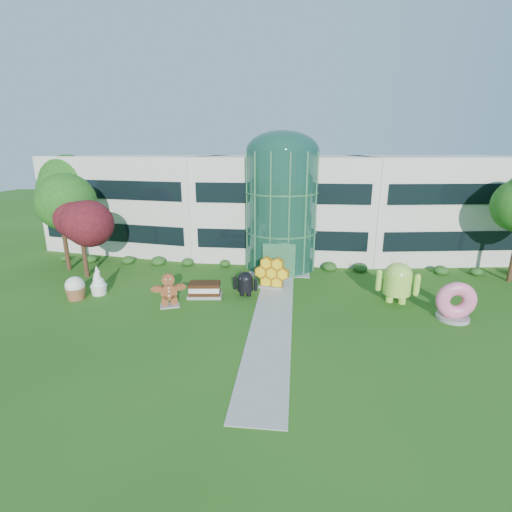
# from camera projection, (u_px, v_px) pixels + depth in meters

# --- Properties ---
(ground) EXTENTS (140.00, 140.00, 0.00)m
(ground) POSITION_uv_depth(u_px,v_px,m) (271.00, 329.00, 21.36)
(ground) COLOR #215114
(ground) RESTS_ON ground
(building) EXTENTS (46.00, 15.00, 9.30)m
(building) POSITION_uv_depth(u_px,v_px,m) (284.00, 204.00, 37.25)
(building) COLOR beige
(building) RESTS_ON ground
(atrium) EXTENTS (6.00, 6.00, 9.80)m
(atrium) POSITION_uv_depth(u_px,v_px,m) (281.00, 211.00, 31.45)
(atrium) COLOR #194738
(atrium) RESTS_ON ground
(walkway) EXTENTS (2.40, 20.00, 0.04)m
(walkway) POSITION_uv_depth(u_px,v_px,m) (273.00, 314.00, 23.26)
(walkway) COLOR #9E9E93
(walkway) RESTS_ON ground
(tree_red) EXTENTS (4.00, 4.00, 6.00)m
(tree_red) POSITION_uv_depth(u_px,v_px,m) (83.00, 241.00, 29.30)
(tree_red) COLOR #3F0C14
(tree_red) RESTS_ON ground
(trees_backdrop) EXTENTS (52.00, 8.00, 8.40)m
(trees_backdrop) POSITION_uv_depth(u_px,v_px,m) (282.00, 217.00, 32.60)
(trees_backdrop) COLOR #214F13
(trees_backdrop) RESTS_ON ground
(android_green) EXTENTS (3.31, 2.67, 3.27)m
(android_green) POSITION_uv_depth(u_px,v_px,m) (398.00, 280.00, 24.58)
(android_green) COLOR #9FD845
(android_green) RESTS_ON ground
(android_black) EXTENTS (1.91, 1.37, 2.05)m
(android_black) POSITION_uv_depth(u_px,v_px,m) (245.00, 282.00, 25.89)
(android_black) COLOR black
(android_black) RESTS_ON ground
(donut) EXTENTS (2.38, 1.18, 2.46)m
(donut) POSITION_uv_depth(u_px,v_px,m) (455.00, 300.00, 22.25)
(donut) COLOR #E45683
(donut) RESTS_ON ground
(gingerbread) EXTENTS (2.66, 1.77, 2.29)m
(gingerbread) POSITION_uv_depth(u_px,v_px,m) (169.00, 290.00, 24.11)
(gingerbread) COLOR brown
(gingerbread) RESTS_ON ground
(ice_cream_sandwich) EXTENTS (2.48, 1.45, 1.05)m
(ice_cream_sandwich) POSITION_uv_depth(u_px,v_px,m) (205.00, 290.00, 25.82)
(ice_cream_sandwich) COLOR black
(ice_cream_sandwich) RESTS_ON ground
(honeycomb) EXTENTS (2.86, 1.46, 2.14)m
(honeycomb) POSITION_uv_depth(u_px,v_px,m) (272.00, 274.00, 27.43)
(honeycomb) COLOR yellow
(honeycomb) RESTS_ON ground
(froyo) EXTENTS (1.33, 1.33, 2.08)m
(froyo) POSITION_uv_depth(u_px,v_px,m) (98.00, 280.00, 26.15)
(froyo) COLOR white
(froyo) RESTS_ON ground
(cupcake) EXTENTS (1.71, 1.71, 1.63)m
(cupcake) POSITION_uv_depth(u_px,v_px,m) (75.00, 288.00, 25.38)
(cupcake) COLOR white
(cupcake) RESTS_ON ground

